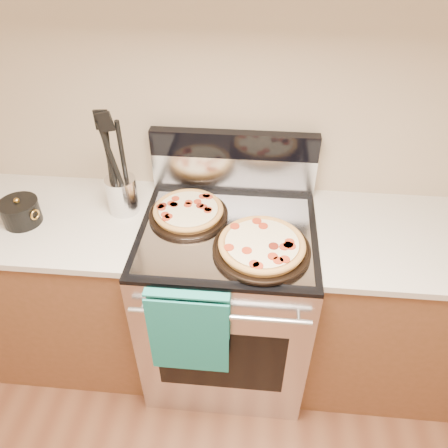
# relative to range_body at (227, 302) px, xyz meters

# --- Properties ---
(wall_back) EXTENTS (4.00, 0.00, 4.00)m
(wall_back) POSITION_rel_range_body_xyz_m (0.00, 0.35, 0.90)
(wall_back) COLOR tan
(wall_back) RESTS_ON ground
(range_body) EXTENTS (0.76, 0.68, 0.90)m
(range_body) POSITION_rel_range_body_xyz_m (0.00, 0.00, 0.00)
(range_body) COLOR #B7B7BC
(range_body) RESTS_ON ground
(oven_window) EXTENTS (0.56, 0.01, 0.40)m
(oven_window) POSITION_rel_range_body_xyz_m (0.00, -0.34, 0.00)
(oven_window) COLOR black
(oven_window) RESTS_ON range_body
(cooktop) EXTENTS (0.76, 0.68, 0.02)m
(cooktop) POSITION_rel_range_body_xyz_m (0.00, 0.00, 0.46)
(cooktop) COLOR black
(cooktop) RESTS_ON range_body
(backsplash_lower) EXTENTS (0.76, 0.06, 0.18)m
(backsplash_lower) POSITION_rel_range_body_xyz_m (0.00, 0.31, 0.56)
(backsplash_lower) COLOR silver
(backsplash_lower) RESTS_ON cooktop
(backsplash_upper) EXTENTS (0.76, 0.06, 0.12)m
(backsplash_upper) POSITION_rel_range_body_xyz_m (0.00, 0.31, 0.71)
(backsplash_upper) COLOR black
(backsplash_upper) RESTS_ON backsplash_lower
(oven_handle) EXTENTS (0.70, 0.03, 0.03)m
(oven_handle) POSITION_rel_range_body_xyz_m (0.00, -0.38, 0.35)
(oven_handle) COLOR silver
(oven_handle) RESTS_ON range_body
(dish_towel) EXTENTS (0.32, 0.05, 0.42)m
(dish_towel) POSITION_rel_range_body_xyz_m (-0.12, -0.38, 0.25)
(dish_towel) COLOR #1C8D7A
(dish_towel) RESTS_ON oven_handle
(foil_sheet) EXTENTS (0.70, 0.55, 0.01)m
(foil_sheet) POSITION_rel_range_body_xyz_m (0.00, -0.03, 0.47)
(foil_sheet) COLOR gray
(foil_sheet) RESTS_ON cooktop
(cabinet_left) EXTENTS (1.00, 0.62, 0.88)m
(cabinet_left) POSITION_rel_range_body_xyz_m (-0.88, 0.03, -0.01)
(cabinet_left) COLOR brown
(cabinet_left) RESTS_ON ground
(countertop_left) EXTENTS (1.02, 0.64, 0.03)m
(countertop_left) POSITION_rel_range_body_xyz_m (-0.88, 0.03, 0.45)
(countertop_left) COLOR beige
(countertop_left) RESTS_ON cabinet_left
(cabinet_right) EXTENTS (1.00, 0.62, 0.88)m
(cabinet_right) POSITION_rel_range_body_xyz_m (0.88, 0.03, -0.01)
(cabinet_right) COLOR brown
(cabinet_right) RESTS_ON ground
(countertop_right) EXTENTS (1.02, 0.64, 0.03)m
(countertop_right) POSITION_rel_range_body_xyz_m (0.88, 0.03, 0.45)
(countertop_right) COLOR beige
(countertop_right) RESTS_ON cabinet_right
(pepperoni_pizza_back) EXTENTS (0.44, 0.44, 0.05)m
(pepperoni_pizza_back) POSITION_rel_range_body_xyz_m (-0.18, 0.07, 0.50)
(pepperoni_pizza_back) COLOR #B47237
(pepperoni_pizza_back) RESTS_ON foil_sheet
(pepperoni_pizza_front) EXTENTS (0.41, 0.41, 0.05)m
(pepperoni_pizza_front) POSITION_rel_range_body_xyz_m (0.15, -0.13, 0.50)
(pepperoni_pizza_front) COLOR #B47237
(pepperoni_pizza_front) RESTS_ON foil_sheet
(utensil_crock) EXTENTS (0.17, 0.17, 0.17)m
(utensil_crock) POSITION_rel_range_body_xyz_m (-0.48, 0.11, 0.54)
(utensil_crock) COLOR silver
(utensil_crock) RESTS_ON countertop_left
(saucepan) EXTENTS (0.20, 0.20, 0.10)m
(saucepan) POSITION_rel_range_body_xyz_m (-0.90, -0.02, 0.51)
(saucepan) COLOR black
(saucepan) RESTS_ON countertop_left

